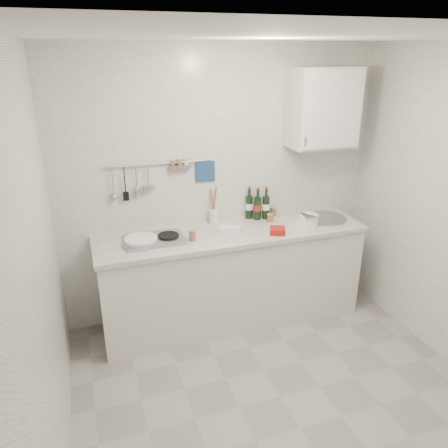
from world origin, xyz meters
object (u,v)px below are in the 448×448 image
(wall_cabinet, at_px, (323,108))
(plate_stack_hob, at_px, (140,241))
(utensil_crock, at_px, (214,215))
(wine_bottles, at_px, (258,203))
(plate_stack_sink, at_px, (307,221))

(wall_cabinet, relative_size, plate_stack_hob, 2.32)
(plate_stack_hob, relative_size, utensil_crock, 0.86)
(wall_cabinet, relative_size, wine_bottles, 2.26)
(wine_bottles, bearing_deg, wall_cabinet, -9.72)
(plate_stack_sink, height_order, wine_bottles, wine_bottles)
(wall_cabinet, xyz_separation_m, plate_stack_sink, (-0.20, -0.22, -0.98))
(wall_cabinet, height_order, utensil_crock, wall_cabinet)
(plate_stack_hob, xyz_separation_m, utensil_crock, (0.73, 0.27, 0.06))
(plate_stack_sink, bearing_deg, utensil_crock, 156.45)
(utensil_crock, bearing_deg, plate_stack_sink, -23.55)
(wall_cabinet, height_order, plate_stack_sink, wall_cabinet)
(plate_stack_hob, xyz_separation_m, plate_stack_sink, (1.53, -0.08, 0.02))
(plate_stack_hob, distance_m, wine_bottles, 1.19)
(wine_bottles, xyz_separation_m, utensil_crock, (-0.43, 0.03, -0.07))
(wall_cabinet, xyz_separation_m, plate_stack_hob, (-1.73, -0.15, -1.00))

